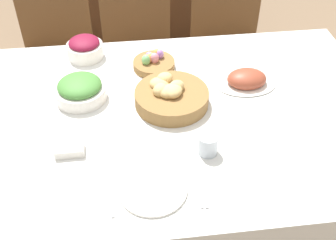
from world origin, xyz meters
TOP-DOWN VIEW (x-y plane):
  - ground_plane at (0.00, 0.00)m, footprint 12.00×12.00m
  - dining_table at (0.00, 0.00)m, footprint 1.87×1.15m
  - chair_far_right at (0.51, 0.92)m, footprint 0.45×0.45m
  - chair_far_center at (-0.02, 0.92)m, footprint 0.46×0.46m
  - chair_far_left at (-0.52, 0.92)m, footprint 0.45×0.45m
  - bread_basket at (0.05, 0.06)m, footprint 0.30×0.30m
  - egg_basket at (0.01, 0.33)m, footprint 0.19×0.19m
  - ham_platter at (0.39, 0.15)m, footprint 0.26×0.18m
  - beet_salad_bowl at (-0.30, 0.46)m, footprint 0.17×0.17m
  - green_salad_bowl at (-0.31, 0.14)m, footprint 0.21×0.21m
  - dinner_plate at (-0.07, -0.38)m, footprint 0.23×0.23m
  - fork at (-0.21, -0.38)m, footprint 0.02×0.19m
  - knife at (0.08, -0.38)m, footprint 0.02×0.19m
  - spoon at (0.11, -0.38)m, footprint 0.02×0.19m
  - drinking_cup at (0.15, -0.23)m, footprint 0.07×0.07m
  - butter_dish at (-0.34, -0.18)m, footprint 0.10×0.06m

SIDE VIEW (x-z plane):
  - ground_plane at x=0.00m, z-range 0.00..0.00m
  - dining_table at x=0.00m, z-range 0.00..0.75m
  - chair_far_right at x=0.51m, z-range 0.04..0.96m
  - chair_far_center at x=-0.02m, z-range 0.04..0.96m
  - chair_far_left at x=-0.52m, z-range 0.04..0.96m
  - fork at x=-0.21m, z-range 0.75..0.76m
  - knife at x=0.08m, z-range 0.75..0.76m
  - spoon at x=0.11m, z-range 0.75..0.76m
  - dinner_plate at x=-0.07m, z-range 0.75..0.76m
  - butter_dish at x=-0.34m, z-range 0.75..0.78m
  - ham_platter at x=0.39m, z-range 0.74..0.82m
  - egg_basket at x=0.01m, z-range 0.74..0.82m
  - drinking_cup at x=0.15m, z-range 0.75..0.83m
  - bread_basket at x=0.05m, z-range 0.74..0.84m
  - green_salad_bowl at x=-0.31m, z-range 0.75..0.85m
  - beet_salad_bowl at x=-0.30m, z-range 0.75..0.85m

